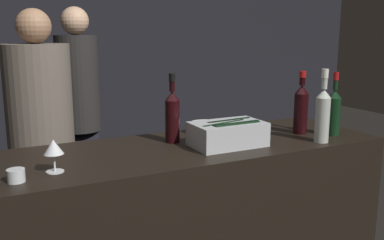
{
  "coord_description": "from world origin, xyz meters",
  "views": [
    {
      "loc": [
        -0.93,
        -1.51,
        1.56
      ],
      "look_at": [
        0.0,
        0.36,
        1.13
      ],
      "focal_mm": 40.0,
      "sensor_mm": 36.0,
      "label": 1
    }
  ],
  "objects_px": {
    "red_wine_bottle_tall": "(301,107)",
    "white_wine_bottle": "(323,112)",
    "wine_glass": "(54,148)",
    "red_wine_bottle_black_foil": "(172,115)",
    "red_wine_bottle_burgundy": "(334,111)",
    "ice_bin_with_bottles": "(228,132)",
    "bowl_white": "(205,127)",
    "person_blond_tee": "(41,133)",
    "person_in_hoodie": "(79,107)",
    "candle_votive": "(16,175)"
  },
  "relations": [
    {
      "from": "red_wine_bottle_tall",
      "to": "white_wine_bottle",
      "type": "height_order",
      "value": "white_wine_bottle"
    },
    {
      "from": "wine_glass",
      "to": "red_wine_bottle_black_foil",
      "type": "relative_size",
      "value": 0.38
    },
    {
      "from": "red_wine_bottle_tall",
      "to": "red_wine_bottle_burgundy",
      "type": "xyz_separation_m",
      "value": [
        0.13,
        -0.11,
        -0.01
      ]
    },
    {
      "from": "ice_bin_with_bottles",
      "to": "red_wine_bottle_tall",
      "type": "distance_m",
      "value": 0.5
    },
    {
      "from": "ice_bin_with_bottles",
      "to": "bowl_white",
      "type": "height_order",
      "value": "ice_bin_with_bottles"
    },
    {
      "from": "red_wine_bottle_black_foil",
      "to": "person_blond_tee",
      "type": "xyz_separation_m",
      "value": [
        -0.54,
        0.83,
        -0.21
      ]
    },
    {
      "from": "ice_bin_with_bottles",
      "to": "white_wine_bottle",
      "type": "height_order",
      "value": "white_wine_bottle"
    },
    {
      "from": "bowl_white",
      "to": "red_wine_bottle_burgundy",
      "type": "bearing_deg",
      "value": -30.34
    },
    {
      "from": "person_in_hoodie",
      "to": "person_blond_tee",
      "type": "height_order",
      "value": "person_in_hoodie"
    },
    {
      "from": "red_wine_bottle_black_foil",
      "to": "red_wine_bottle_burgundy",
      "type": "bearing_deg",
      "value": -16.5
    },
    {
      "from": "bowl_white",
      "to": "candle_votive",
      "type": "xyz_separation_m",
      "value": [
        -1.01,
        -0.38,
        -0.01
      ]
    },
    {
      "from": "bowl_white",
      "to": "candle_votive",
      "type": "relative_size",
      "value": 2.54
    },
    {
      "from": "person_in_hoodie",
      "to": "red_wine_bottle_black_foil",
      "type": "bearing_deg",
      "value": 173.47
    },
    {
      "from": "bowl_white",
      "to": "white_wine_bottle",
      "type": "xyz_separation_m",
      "value": [
        0.44,
        -0.44,
        0.12
      ]
    },
    {
      "from": "candle_votive",
      "to": "red_wine_bottle_black_foil",
      "type": "distance_m",
      "value": 0.82
    },
    {
      "from": "red_wine_bottle_burgundy",
      "to": "wine_glass",
      "type": "bearing_deg",
      "value": 179.06
    },
    {
      "from": "red_wine_bottle_burgundy",
      "to": "red_wine_bottle_black_foil",
      "type": "relative_size",
      "value": 0.98
    },
    {
      "from": "bowl_white",
      "to": "red_wine_bottle_tall",
      "type": "distance_m",
      "value": 0.54
    },
    {
      "from": "candle_votive",
      "to": "red_wine_bottle_tall",
      "type": "bearing_deg",
      "value": 5.41
    },
    {
      "from": "wine_glass",
      "to": "red_wine_bottle_burgundy",
      "type": "height_order",
      "value": "red_wine_bottle_burgundy"
    },
    {
      "from": "red_wine_bottle_burgundy",
      "to": "red_wine_bottle_black_foil",
      "type": "distance_m",
      "value": 0.88
    },
    {
      "from": "wine_glass",
      "to": "red_wine_bottle_burgundy",
      "type": "relative_size",
      "value": 0.39
    },
    {
      "from": "white_wine_bottle",
      "to": "red_wine_bottle_black_foil",
      "type": "bearing_deg",
      "value": 153.81
    },
    {
      "from": "bowl_white",
      "to": "wine_glass",
      "type": "bearing_deg",
      "value": -159.22
    },
    {
      "from": "person_blond_tee",
      "to": "person_in_hoodie",
      "type": "bearing_deg",
      "value": 106.2
    },
    {
      "from": "red_wine_bottle_tall",
      "to": "red_wine_bottle_burgundy",
      "type": "distance_m",
      "value": 0.17
    },
    {
      "from": "bowl_white",
      "to": "person_in_hoodie",
      "type": "xyz_separation_m",
      "value": [
        -0.42,
        1.29,
        -0.06
      ]
    },
    {
      "from": "bowl_white",
      "to": "red_wine_bottle_black_foil",
      "type": "xyz_separation_m",
      "value": [
        -0.24,
        -0.1,
        0.11
      ]
    },
    {
      "from": "ice_bin_with_bottles",
      "to": "person_blond_tee",
      "type": "distance_m",
      "value": 1.27
    },
    {
      "from": "bowl_white",
      "to": "candle_votive",
      "type": "distance_m",
      "value": 1.08
    },
    {
      "from": "ice_bin_with_bottles",
      "to": "candle_votive",
      "type": "bearing_deg",
      "value": -174.62
    },
    {
      "from": "wine_glass",
      "to": "person_in_hoodie",
      "type": "distance_m",
      "value": 1.68
    },
    {
      "from": "red_wine_bottle_black_foil",
      "to": "red_wine_bottle_tall",
      "type": "bearing_deg",
      "value": -11.21
    },
    {
      "from": "ice_bin_with_bottles",
      "to": "wine_glass",
      "type": "distance_m",
      "value": 0.83
    },
    {
      "from": "wine_glass",
      "to": "white_wine_bottle",
      "type": "xyz_separation_m",
      "value": [
        1.3,
        -0.11,
        0.05
      ]
    },
    {
      "from": "wine_glass",
      "to": "red_wine_bottle_tall",
      "type": "relative_size",
      "value": 0.39
    },
    {
      "from": "candle_votive",
      "to": "ice_bin_with_bottles",
      "type": "bearing_deg",
      "value": 5.38
    },
    {
      "from": "wine_glass",
      "to": "white_wine_bottle",
      "type": "distance_m",
      "value": 1.3
    },
    {
      "from": "candle_votive",
      "to": "red_wine_bottle_burgundy",
      "type": "height_order",
      "value": "red_wine_bottle_burgundy"
    },
    {
      "from": "ice_bin_with_bottles",
      "to": "red_wine_bottle_burgundy",
      "type": "xyz_separation_m",
      "value": [
        0.62,
        -0.06,
        0.07
      ]
    },
    {
      "from": "person_in_hoodie",
      "to": "person_blond_tee",
      "type": "distance_m",
      "value": 0.67
    },
    {
      "from": "bowl_white",
      "to": "white_wine_bottle",
      "type": "bearing_deg",
      "value": -44.88
    },
    {
      "from": "red_wine_bottle_tall",
      "to": "candle_votive",
      "type": "bearing_deg",
      "value": -174.59
    },
    {
      "from": "candle_votive",
      "to": "person_in_hoodie",
      "type": "distance_m",
      "value": 1.78
    },
    {
      "from": "wine_glass",
      "to": "red_wine_bottle_tall",
      "type": "distance_m",
      "value": 1.33
    },
    {
      "from": "white_wine_bottle",
      "to": "red_wine_bottle_black_foil",
      "type": "distance_m",
      "value": 0.76
    },
    {
      "from": "wine_glass",
      "to": "person_blond_tee",
      "type": "xyz_separation_m",
      "value": [
        0.08,
        1.05,
        -0.17
      ]
    },
    {
      "from": "red_wine_bottle_tall",
      "to": "ice_bin_with_bottles",
      "type": "bearing_deg",
      "value": -174.54
    },
    {
      "from": "red_wine_bottle_tall",
      "to": "white_wine_bottle",
      "type": "distance_m",
      "value": 0.2
    },
    {
      "from": "red_wine_bottle_black_foil",
      "to": "bowl_white",
      "type": "bearing_deg",
      "value": 22.51
    }
  ]
}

